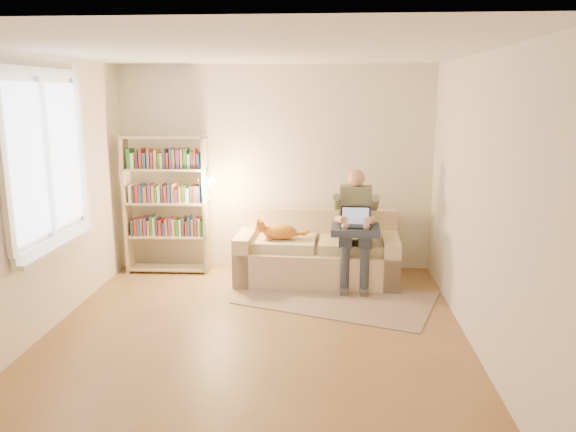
# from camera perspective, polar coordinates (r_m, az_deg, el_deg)

# --- Properties ---
(floor) EXTENTS (4.50, 4.50, 0.00)m
(floor) POSITION_cam_1_polar(r_m,az_deg,el_deg) (5.43, -3.44, -12.14)
(floor) COLOR brown
(floor) RESTS_ON ground
(ceiling) EXTENTS (4.00, 4.50, 0.02)m
(ceiling) POSITION_cam_1_polar(r_m,az_deg,el_deg) (4.95, -3.85, 16.41)
(ceiling) COLOR white
(ceiling) RESTS_ON wall_back
(wall_left) EXTENTS (0.02, 4.50, 2.60)m
(wall_left) POSITION_cam_1_polar(r_m,az_deg,el_deg) (5.65, -24.19, 1.60)
(wall_left) COLOR silver
(wall_left) RESTS_ON floor
(wall_right) EXTENTS (0.02, 4.50, 2.60)m
(wall_right) POSITION_cam_1_polar(r_m,az_deg,el_deg) (5.16, 18.96, 1.09)
(wall_right) COLOR silver
(wall_right) RESTS_ON floor
(wall_back) EXTENTS (4.00, 0.02, 2.60)m
(wall_back) POSITION_cam_1_polar(r_m,az_deg,el_deg) (7.24, -1.29, 4.84)
(wall_back) COLOR silver
(wall_back) RESTS_ON floor
(wall_front) EXTENTS (4.00, 0.02, 2.60)m
(wall_front) POSITION_cam_1_polar(r_m,az_deg,el_deg) (2.89, -9.55, -7.07)
(wall_front) COLOR silver
(wall_front) RESTS_ON floor
(window) EXTENTS (0.12, 1.52, 1.69)m
(window) POSITION_cam_1_polar(r_m,az_deg,el_deg) (5.79, -22.87, 2.71)
(window) COLOR white
(window) RESTS_ON wall_left
(sofa) EXTENTS (1.97, 0.94, 0.83)m
(sofa) POSITION_cam_1_polar(r_m,az_deg,el_deg) (6.92, 3.00, -4.00)
(sofa) COLOR beige
(sofa) RESTS_ON floor
(person) EXTENTS (0.39, 0.62, 1.38)m
(person) POSITION_cam_1_polar(r_m,az_deg,el_deg) (6.64, 6.86, -0.50)
(person) COLOR slate
(person) RESTS_ON sofa
(cat) EXTENTS (0.63, 0.23, 0.23)m
(cat) POSITION_cam_1_polar(r_m,az_deg,el_deg) (6.75, -1.02, -1.54)
(cat) COLOR #FF9B31
(cat) RESTS_ON sofa
(blanket) EXTENTS (0.57, 0.47, 0.08)m
(blanket) POSITION_cam_1_polar(r_m,az_deg,el_deg) (6.54, 6.60, -1.38)
(blanket) COLOR #273145
(blanket) RESTS_ON person
(laptop) EXTENTS (0.35, 0.28, 0.29)m
(laptop) POSITION_cam_1_polar(r_m,az_deg,el_deg) (6.53, 6.62, -0.55)
(laptop) COLOR black
(laptop) RESTS_ON blanket
(bookshelf) EXTENTS (1.16, 0.32, 1.75)m
(bookshelf) POSITION_cam_1_polar(r_m,az_deg,el_deg) (7.20, -12.25, 1.85)
(bookshelf) COLOR #BFB090
(bookshelf) RESTS_ON floor
(rug) EXTENTS (2.34, 1.82, 0.01)m
(rug) POSITION_cam_1_polar(r_m,az_deg,el_deg) (6.37, 5.02, -8.29)
(rug) COLOR gray
(rug) RESTS_ON floor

